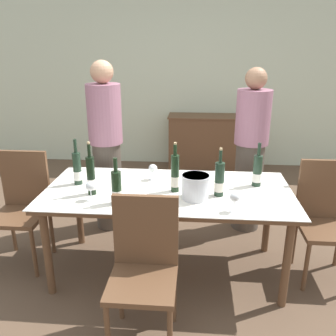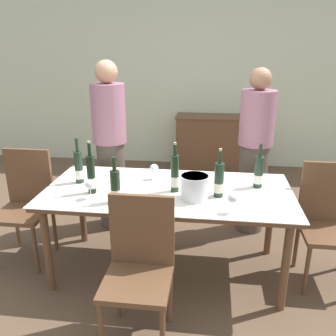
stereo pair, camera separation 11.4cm
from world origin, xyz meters
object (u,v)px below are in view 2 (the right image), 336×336
dining_table (168,197)px  wine_bottle_2 (175,174)px  wine_bottle_5 (115,187)px  chair_right_end (328,216)px  ice_bucket (194,187)px  wine_glass_2 (154,169)px  wine_bottle_3 (79,168)px  wine_glass_0 (233,199)px  chair_near_front (139,261)px  wine_bottle_4 (259,173)px  wine_bottle_1 (219,181)px  chair_left_end (26,198)px  person_guest_left (254,153)px  person_host (110,147)px  wine_bottle_0 (91,175)px  sideboard_cabinet (214,143)px  wine_glass_1 (90,186)px

dining_table → wine_bottle_2: 0.22m
wine_bottle_5 → chair_right_end: bearing=13.2°
ice_bucket → wine_glass_2: (-0.36, 0.36, -0.01)m
wine_bottle_3 → chair_right_end: 2.04m
wine_glass_0 → chair_near_front: bearing=-149.8°
wine_bottle_2 → wine_bottle_4: bearing=14.4°
wine_bottle_1 → wine_glass_0: 0.29m
chair_near_front → chair_left_end: bearing=146.3°
wine_bottle_3 → ice_bucket: bearing=-12.5°
wine_bottle_3 → person_guest_left: 1.68m
wine_bottle_5 → chair_near_front: wine_bottle_5 is taller
person_host → ice_bucket: bearing=-45.2°
wine_bottle_5 → wine_bottle_3: bearing=139.2°
chair_right_end → chair_near_front: size_ratio=1.01×
wine_bottle_1 → chair_left_end: wine_bottle_1 is taller
wine_bottle_0 → chair_near_front: wine_bottle_0 is taller
wine_bottle_1 → chair_near_front: 0.85m
wine_bottle_4 → sideboard_cabinet: bearing=97.5°
wine_bottle_5 → chair_near_front: size_ratio=0.36×
wine_bottle_0 → sideboard_cabinet: bearing=71.4°
wine_bottle_2 → wine_glass_1: wine_bottle_2 is taller
sideboard_cabinet → wine_bottle_3: 2.88m
wine_bottle_4 → wine_glass_1: 1.32m
wine_bottle_4 → wine_bottle_1: bearing=-144.4°
wine_bottle_4 → person_host: bearing=156.5°
wine_bottle_3 → dining_table: bearing=-4.5°
wine_bottle_1 → wine_bottle_0: bearing=-176.9°
wine_bottle_0 → wine_glass_0: size_ratio=2.89×
wine_glass_0 → person_host: (-1.16, 1.10, 0.01)m
wine_glass_0 → chair_near_front: chair_near_front is taller
wine_bottle_5 → person_guest_left: bearing=45.6°
wine_glass_0 → wine_glass_1: size_ratio=0.97×
wine_bottle_4 → chair_near_front: bearing=-134.0°
chair_near_front → wine_bottle_3: bearing=130.9°
wine_glass_2 → person_host: 0.76m
wine_bottle_0 → chair_right_end: size_ratio=0.43×
wine_bottle_5 → chair_left_end: 1.04m
wine_glass_1 → chair_right_end: size_ratio=0.15×
wine_bottle_0 → wine_glass_1: bearing=-77.6°
ice_bucket → wine_glass_1: 0.77m
wine_glass_0 → wine_glass_1: (-1.03, 0.11, 0.00)m
ice_bucket → wine_bottle_0: wine_bottle_0 is taller
wine_glass_1 → person_host: bearing=97.4°
dining_table → chair_left_end: 1.28m
wine_bottle_2 → chair_near_front: 0.77m
wine_bottle_1 → chair_right_end: wine_bottle_1 is taller
wine_bottle_2 → wine_bottle_5: wine_bottle_2 is taller
sideboard_cabinet → chair_left_end: 3.06m
wine_bottle_2 → person_guest_left: size_ratio=0.24×
wine_bottle_1 → dining_table: bearing=168.0°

